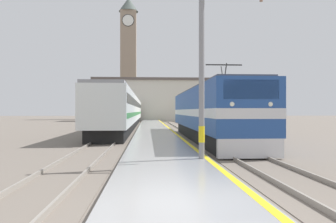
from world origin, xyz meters
The scene contains 9 objects.
ground_plane centered at (0.00, 30.00, 0.00)m, with size 200.00×200.00×0.00m, color #70665B.
platform centered at (0.00, 25.00, 0.14)m, with size 3.33×140.00×0.28m.
rail_track_near centered at (3.54, 25.00, 0.03)m, with size 2.83×140.00×0.16m.
rail_track_far centered at (-3.35, 25.00, 0.03)m, with size 2.83×140.00×0.16m.
locomotive_train centered at (3.54, 16.25, 1.87)m, with size 2.92×19.35×4.62m.
passenger_train centered at (-3.35, 34.23, 2.08)m, with size 2.92×43.30×3.85m.
catenary_mast centered at (1.44, 5.53, 3.89)m, with size 2.54×0.23×7.06m.
clock_tower centered at (-5.28, 74.32, 15.71)m, with size 4.72×4.72×29.79m.
station_building centered at (0.26, 60.65, 4.29)m, with size 23.44×8.12×8.52m.
Camera 1 is at (-0.70, -6.40, 2.04)m, focal length 35.00 mm.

